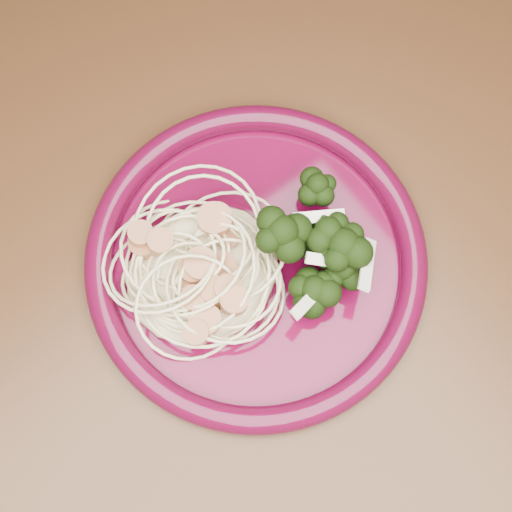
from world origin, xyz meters
name	(u,v)px	position (x,y,z in m)	size (l,w,h in m)	color
dining_table	(289,227)	(0.00, 0.00, 0.65)	(1.20, 0.80, 0.75)	#472814
dinner_plate	(256,260)	(-0.07, -0.03, 0.76)	(0.35, 0.35, 0.02)	#4B0521
spaghetti_pile	(202,269)	(-0.10, -0.02, 0.77)	(0.12, 0.11, 0.03)	beige
scallop_cluster	(199,256)	(-0.10, -0.02, 0.80)	(0.12, 0.12, 0.04)	#B27447
broccoli_pile	(322,237)	(-0.02, -0.05, 0.78)	(0.08, 0.13, 0.05)	black
onion_garnish	(326,224)	(-0.02, -0.05, 0.81)	(0.06, 0.08, 0.05)	#EDE6C8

